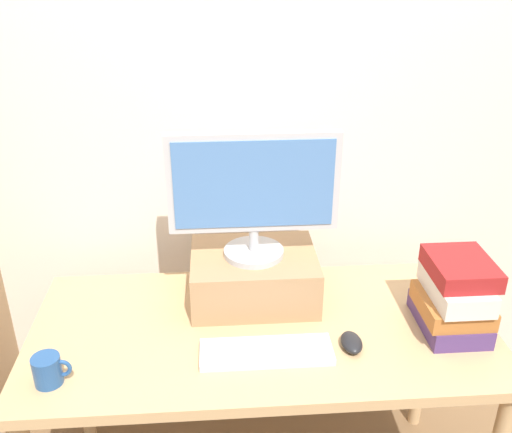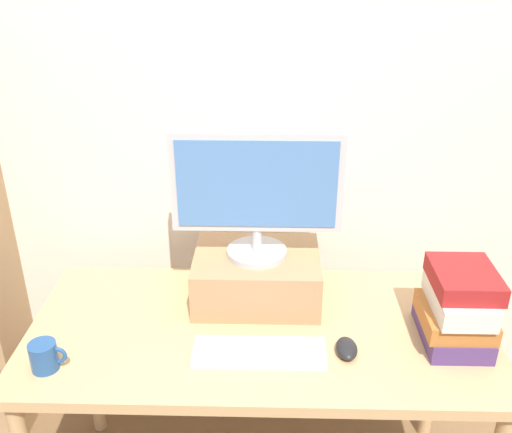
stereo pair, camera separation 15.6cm
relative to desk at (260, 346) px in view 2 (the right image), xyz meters
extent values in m
cube|color=beige|center=(0.00, 0.53, 0.61)|extent=(7.00, 0.08, 2.60)
cube|color=tan|center=(0.00, 0.00, 0.06)|extent=(1.48, 0.71, 0.04)
cylinder|color=tan|center=(-0.69, 0.30, -0.32)|extent=(0.05, 0.05, 0.73)
cylinder|color=tan|center=(0.69, 0.30, -0.32)|extent=(0.05, 0.05, 0.73)
cube|color=#A87F56|center=(-0.02, 0.17, 0.16)|extent=(0.42, 0.33, 0.17)
cylinder|color=#B7B7BA|center=(-0.02, 0.17, 0.26)|extent=(0.20, 0.20, 0.02)
cylinder|color=#B7B7BA|center=(-0.02, 0.17, 0.31)|extent=(0.03, 0.03, 0.08)
cube|color=#B7B7BA|center=(-0.02, 0.17, 0.51)|extent=(0.55, 0.04, 0.33)
cube|color=#4C7AB7|center=(-0.02, 0.15, 0.51)|extent=(0.51, 0.00, 0.29)
cube|color=silver|center=(0.00, -0.14, 0.09)|extent=(0.40, 0.13, 0.02)
cube|color=white|center=(0.00, -0.14, 0.10)|extent=(0.37, 0.11, 0.00)
ellipsoid|color=black|center=(0.26, -0.13, 0.10)|extent=(0.06, 0.10, 0.04)
cube|color=#4C336B|center=(0.60, -0.04, 0.11)|extent=(0.19, 0.26, 0.06)
cube|color=#AD662D|center=(0.59, -0.06, 0.17)|extent=(0.20, 0.22, 0.06)
cube|color=silver|center=(0.60, -0.06, 0.23)|extent=(0.16, 0.25, 0.07)
cube|color=maroon|center=(0.61, -0.04, 0.30)|extent=(0.18, 0.22, 0.06)
cylinder|color=#234C84|center=(-0.62, -0.22, 0.12)|extent=(0.08, 0.08, 0.09)
torus|color=#234C84|center=(-0.58, -0.22, 0.13)|extent=(0.06, 0.01, 0.06)
camera|label=1|loc=(-0.13, -1.49, 1.20)|focal=40.00mm
camera|label=2|loc=(0.03, -1.50, 1.20)|focal=40.00mm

